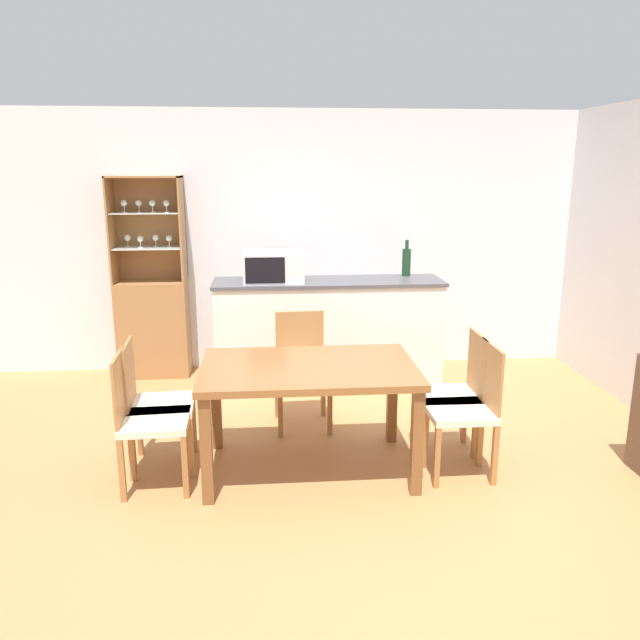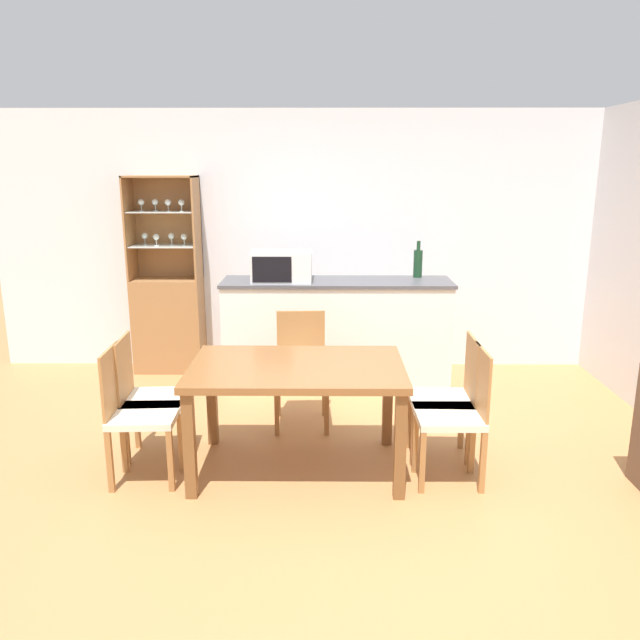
# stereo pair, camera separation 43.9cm
# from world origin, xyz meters

# --- Properties ---
(ground_plane) EXTENTS (18.00, 18.00, 0.00)m
(ground_plane) POSITION_xyz_m (0.00, 0.00, 0.00)
(ground_plane) COLOR #B27A47
(wall_back) EXTENTS (6.80, 0.06, 2.55)m
(wall_back) POSITION_xyz_m (0.00, 2.63, 1.27)
(wall_back) COLOR silver
(wall_back) RESTS_ON ground_plane
(kitchen_counter) EXTENTS (2.08, 0.55, 1.01)m
(kitchen_counter) POSITION_xyz_m (0.01, 1.94, 0.50)
(kitchen_counter) COLOR white
(kitchen_counter) RESTS_ON ground_plane
(display_cabinet) EXTENTS (0.67, 0.36, 1.93)m
(display_cabinet) POSITION_xyz_m (-1.66, 2.43, 0.60)
(display_cabinet) COLOR #A37042
(display_cabinet) RESTS_ON ground_plane
(dining_table) EXTENTS (1.41, 0.90, 0.74)m
(dining_table) POSITION_xyz_m (-0.28, 0.29, 0.65)
(dining_table) COLOR brown
(dining_table) RESTS_ON ground_plane
(dining_chair_side_right_near) EXTENTS (0.42, 0.42, 0.89)m
(dining_chair_side_right_near) POSITION_xyz_m (0.75, 0.15, 0.45)
(dining_chair_side_right_near) COLOR beige
(dining_chair_side_right_near) RESTS_ON ground_plane
(dining_chair_side_right_far) EXTENTS (0.43, 0.43, 0.89)m
(dining_chair_side_right_far) POSITION_xyz_m (0.75, 0.42, 0.45)
(dining_chair_side_right_far) COLOR beige
(dining_chair_side_right_far) RESTS_ON ground_plane
(dining_chair_side_left_far) EXTENTS (0.44, 0.44, 0.89)m
(dining_chair_side_left_far) POSITION_xyz_m (-1.31, 0.42, 0.45)
(dining_chair_side_left_far) COLOR beige
(dining_chair_side_left_far) RESTS_ON ground_plane
(dining_chair_head_far) EXTENTS (0.44, 0.44, 0.89)m
(dining_chair_head_far) POSITION_xyz_m (-0.28, 1.07, 0.45)
(dining_chair_head_far) COLOR beige
(dining_chair_head_far) RESTS_ON ground_plane
(dining_chair_side_left_near) EXTENTS (0.44, 0.44, 0.89)m
(dining_chair_side_left_near) POSITION_xyz_m (-1.31, 0.15, 0.45)
(dining_chair_side_left_near) COLOR beige
(dining_chair_side_left_near) RESTS_ON ground_plane
(microwave) EXTENTS (0.53, 0.40, 0.27)m
(microwave) POSITION_xyz_m (-0.48, 1.92, 1.14)
(microwave) COLOR silver
(microwave) RESTS_ON kitchen_counter
(wine_bottle) EXTENTS (0.08, 0.08, 0.34)m
(wine_bottle) POSITION_xyz_m (0.77, 2.12, 1.14)
(wine_bottle) COLOR #193D23
(wine_bottle) RESTS_ON kitchen_counter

